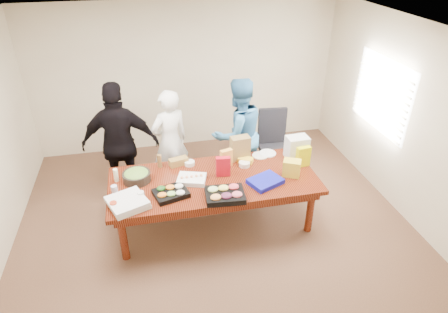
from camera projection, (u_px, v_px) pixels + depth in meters
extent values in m
cube|color=#47301E|center=(215.00, 222.00, 5.62)|extent=(5.50, 5.00, 0.02)
cube|color=white|center=(211.00, 30.00, 4.24)|extent=(5.50, 5.00, 0.02)
cube|color=beige|center=(187.00, 77.00, 7.03)|extent=(5.50, 0.04, 2.70)
cube|color=beige|center=(279.00, 297.00, 2.82)|extent=(5.50, 0.04, 2.70)
cube|color=beige|center=(405.00, 120.00, 5.44)|extent=(0.04, 5.00, 2.70)
cube|color=white|center=(381.00, 95.00, 5.86)|extent=(0.03, 1.40, 1.10)
cube|color=beige|center=(379.00, 95.00, 5.85)|extent=(0.04, 1.36, 1.00)
cube|color=#4C1C0F|center=(214.00, 201.00, 5.42)|extent=(2.80, 1.20, 0.75)
cube|color=black|center=(275.00, 148.00, 6.37)|extent=(0.62, 0.62, 1.11)
imported|color=white|center=(170.00, 142.00, 5.96)|extent=(0.72, 0.61, 1.68)
imported|color=teal|center=(238.00, 134.00, 6.04)|extent=(1.04, 0.91, 1.81)
imported|color=black|center=(121.00, 144.00, 5.66)|extent=(1.16, 0.59, 1.90)
cube|color=black|center=(171.00, 193.00, 4.90)|extent=(0.48, 0.42, 0.06)
cube|color=black|center=(225.00, 195.00, 4.85)|extent=(0.52, 0.42, 0.07)
cube|color=white|center=(192.00, 179.00, 5.17)|extent=(0.44, 0.38, 0.06)
cylinder|color=black|center=(137.00, 177.00, 5.17)|extent=(0.46, 0.46, 0.12)
cube|color=#101299|center=(265.00, 181.00, 5.13)|extent=(0.51, 0.46, 0.06)
cube|color=#B10E1D|center=(223.00, 166.00, 5.24)|extent=(0.20, 0.10, 0.28)
cube|color=#DCDC03|center=(303.00, 157.00, 5.45)|extent=(0.21, 0.11, 0.30)
cube|color=gold|center=(226.00, 158.00, 5.45)|extent=(0.18, 0.12, 0.26)
cylinder|color=white|center=(225.00, 162.00, 5.47)|extent=(0.11, 0.11, 0.15)
cylinder|color=yellow|center=(230.00, 155.00, 5.62)|extent=(0.06, 0.06, 0.16)
cylinder|color=brown|center=(160.00, 161.00, 5.45)|extent=(0.07, 0.07, 0.19)
cylinder|color=#FCFDCE|center=(116.00, 175.00, 5.15)|extent=(0.07, 0.07, 0.18)
cube|color=gold|center=(245.00, 160.00, 5.59)|extent=(0.24, 0.21, 0.07)
cube|color=olive|center=(179.00, 162.00, 5.52)|extent=(0.29, 0.18, 0.11)
cube|color=olive|center=(240.00, 148.00, 5.60)|extent=(0.29, 0.18, 0.36)
cylinder|color=#A63016|center=(114.00, 206.00, 4.63)|extent=(0.09, 0.09, 0.11)
cylinder|color=white|center=(141.00, 196.00, 4.80)|extent=(0.11, 0.11, 0.12)
cylinder|color=silver|center=(114.00, 190.00, 4.92)|extent=(0.09, 0.09, 0.11)
cube|color=silver|center=(128.00, 204.00, 4.72)|extent=(0.55, 0.55, 0.05)
cube|color=silver|center=(127.00, 201.00, 4.68)|extent=(0.56, 0.56, 0.05)
cylinder|color=silver|center=(260.00, 155.00, 5.76)|extent=(0.25, 0.25, 0.01)
cylinder|color=white|center=(268.00, 153.00, 5.82)|extent=(0.28, 0.28, 0.02)
cylinder|color=beige|center=(244.00, 164.00, 5.50)|extent=(0.20, 0.20, 0.06)
cylinder|color=white|center=(190.00, 163.00, 5.53)|extent=(0.15, 0.15, 0.06)
cube|color=silver|center=(297.00, 147.00, 5.65)|extent=(0.32, 0.24, 0.33)
cube|color=gold|center=(292.00, 168.00, 5.25)|extent=(0.28, 0.25, 0.23)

